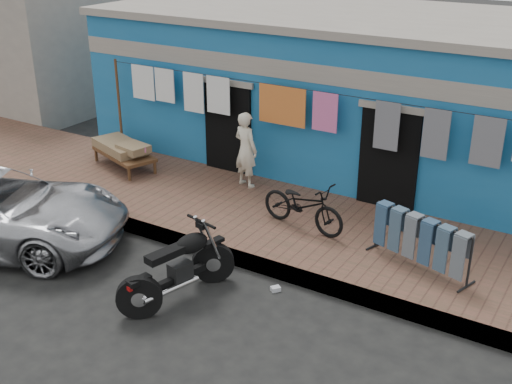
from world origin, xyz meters
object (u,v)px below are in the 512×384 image
(motorcycle, at_px, (177,265))
(jeans_rack, at_px, (421,241))
(seated_person, at_px, (246,150))
(bicycle, at_px, (303,200))
(charpoy, at_px, (124,155))

(motorcycle, height_order, jeans_rack, motorcycle)
(motorcycle, xyz_separation_m, jeans_rack, (2.84, 2.36, 0.12))
(seated_person, relative_size, bicycle, 0.93)
(charpoy, distance_m, jeans_rack, 6.81)
(bicycle, xyz_separation_m, motorcycle, (-0.70, -2.60, -0.21))
(bicycle, relative_size, motorcycle, 0.89)
(seated_person, relative_size, charpoy, 0.82)
(motorcycle, bearing_deg, bicycle, 88.42)
(charpoy, bearing_deg, motorcycle, -39.03)
(bicycle, distance_m, jeans_rack, 2.16)
(charpoy, relative_size, jeans_rack, 1.02)
(bicycle, distance_m, motorcycle, 2.70)
(charpoy, bearing_deg, jeans_rack, -6.84)
(seated_person, xyz_separation_m, charpoy, (-2.76, -0.51, -0.48))
(bicycle, xyz_separation_m, jeans_rack, (2.14, -0.24, -0.10))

